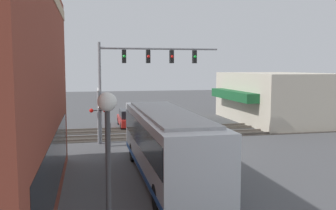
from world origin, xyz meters
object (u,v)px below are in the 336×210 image
Objects in this scene: city_bus at (166,141)px; parked_car_red at (129,119)px; crossing_signal at (98,110)px; streetlamp at (108,172)px; pedestrian_at_crossing at (108,133)px.

city_bus is 15.61m from parked_car_red.
crossing_signal is (8.60, 2.85, 0.55)m from city_bus.
streetlamp is at bearing 172.57° from parked_car_red.
pedestrian_at_crossing is (7.69, 2.26, -0.85)m from city_bus.
streetlamp reaches higher than city_bus.
parked_car_red is (15.58, -0.00, -1.04)m from city_bus.
crossing_signal is at bearing -0.84° from streetlamp.
city_bus is at bearing -161.63° from crossing_signal.
crossing_signal is 0.81× the size of parked_car_red.
parked_car_red is at bearing -15.99° from pedestrian_at_crossing.
streetlamp reaches higher than pedestrian_at_crossing.
crossing_signal is 7.71m from parked_car_red.
crossing_signal is at bearing 33.29° from pedestrian_at_crossing.
parked_car_red is at bearing -0.00° from city_bus.
streetlamp is at bearing 176.97° from pedestrian_at_crossing.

